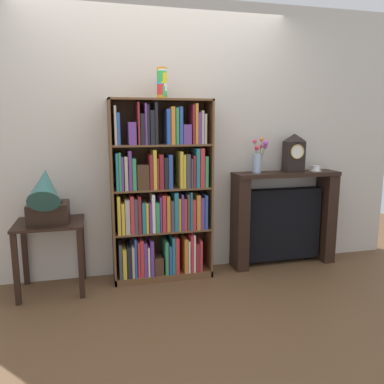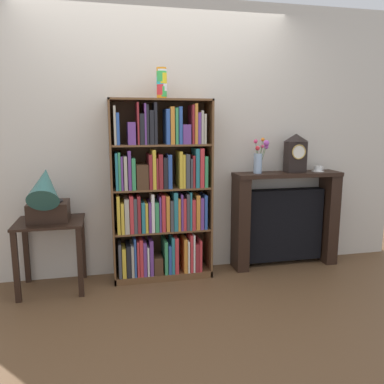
{
  "view_description": "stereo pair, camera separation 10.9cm",
  "coord_description": "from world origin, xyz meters",
  "views": [
    {
      "loc": [
        -0.58,
        -3.36,
        1.47
      ],
      "look_at": [
        0.29,
        0.11,
        0.82
      ],
      "focal_mm": 35.77,
      "sensor_mm": 36.0,
      "label": 1
    },
    {
      "loc": [
        -0.48,
        -3.39,
        1.47
      ],
      "look_at": [
        0.29,
        0.11,
        0.82
      ],
      "focal_mm": 35.77,
      "sensor_mm": 36.0,
      "label": 2
    }
  ],
  "objects": [
    {
      "name": "bookshelf",
      "position": [
        -0.01,
        0.1,
        0.78
      ],
      "size": [
        0.93,
        0.31,
        1.68
      ],
      "color": "brown",
      "rests_on": "ground"
    },
    {
      "name": "fireplace_mantel",
      "position": [
        1.29,
        0.16,
        0.48
      ],
      "size": [
        1.1,
        0.27,
        0.98
      ],
      "color": "black",
      "rests_on": "ground"
    },
    {
      "name": "flower_vase",
      "position": [
        0.97,
        0.13,
        1.12
      ],
      "size": [
        0.14,
        0.13,
        0.35
      ],
      "color": "#99B2D1",
      "rests_on": "fireplace_mantel"
    },
    {
      "name": "side_table_left",
      "position": [
        -1.0,
        0.03,
        0.48
      ],
      "size": [
        0.57,
        0.48,
        0.63
      ],
      "color": "black",
      "rests_on": "ground"
    },
    {
      "name": "cup_stack",
      "position": [
        0.01,
        0.08,
        1.81
      ],
      "size": [
        0.09,
        0.09,
        0.27
      ],
      "color": "orange",
      "rests_on": "bookshelf"
    },
    {
      "name": "mantel_clock",
      "position": [
        1.36,
        0.13,
        1.17
      ],
      "size": [
        0.19,
        0.14,
        0.39
      ],
      "color": "black",
      "rests_on": "fireplace_mantel"
    },
    {
      "name": "gramophone",
      "position": [
        -1.0,
        -0.04,
        0.86
      ],
      "size": [
        0.33,
        0.49,
        0.55
      ],
      "color": "black",
      "rests_on": "side_table_left"
    },
    {
      "name": "wall_back",
      "position": [
        0.14,
        0.31,
        1.3
      ],
      "size": [
        4.87,
        0.08,
        2.6
      ],
      "primitive_type": "cube",
      "color": "beige",
      "rests_on": "ground"
    },
    {
      "name": "ground_plane",
      "position": [
        0.0,
        0.0,
        -0.01
      ],
      "size": [
        7.87,
        6.4,
        0.02
      ],
      "primitive_type": "cube",
      "color": "brown"
    },
    {
      "name": "teacup_with_saucer",
      "position": [
        1.62,
        0.13,
        1.0
      ],
      "size": [
        0.13,
        0.12,
        0.06
      ],
      "color": "white",
      "rests_on": "fireplace_mantel"
    }
  ]
}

